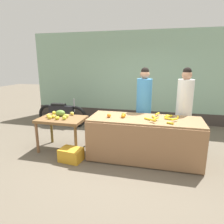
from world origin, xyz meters
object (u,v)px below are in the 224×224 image
(vendor_woman_blue_shirt, at_px, (144,108))
(vendor_woman_white_shirt, at_px, (184,110))
(produce_crate, at_px, (71,155))
(parked_motorcycle, at_px, (62,113))
(produce_sack, at_px, (104,130))

(vendor_woman_blue_shirt, height_order, vendor_woman_white_shirt, vendor_woman_white_shirt)
(vendor_woman_white_shirt, bearing_deg, vendor_woman_blue_shirt, 178.40)
(vendor_woman_blue_shirt, xyz_separation_m, produce_crate, (-1.32, -1.14, -0.79))
(parked_motorcycle, bearing_deg, vendor_woman_blue_shirt, -19.58)
(vendor_woman_blue_shirt, xyz_separation_m, parked_motorcycle, (-2.58, 0.92, -0.52))
(vendor_woman_blue_shirt, height_order, parked_motorcycle, vendor_woman_blue_shirt)
(vendor_woman_white_shirt, height_order, produce_sack, vendor_woman_white_shirt)
(vendor_woman_white_shirt, height_order, produce_crate, vendor_woman_white_shirt)
(vendor_woman_white_shirt, distance_m, produce_sack, 1.98)
(produce_crate, relative_size, produce_sack, 0.85)
(produce_crate, bearing_deg, produce_sack, 75.02)
(vendor_woman_white_shirt, distance_m, parked_motorcycle, 3.62)
(produce_crate, bearing_deg, parked_motorcycle, 121.56)
(vendor_woman_white_shirt, relative_size, produce_crate, 4.18)
(vendor_woman_white_shirt, xyz_separation_m, produce_crate, (-2.19, -1.11, -0.80))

